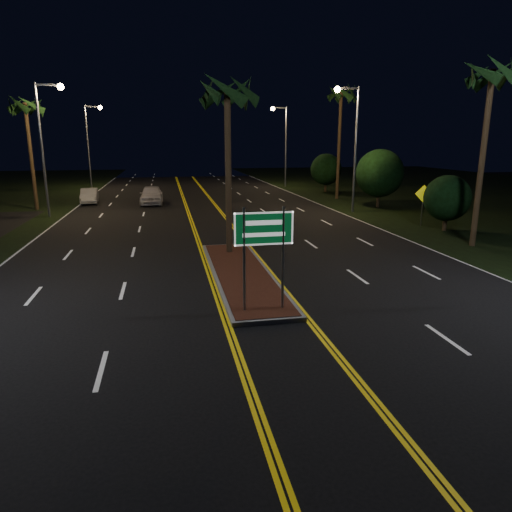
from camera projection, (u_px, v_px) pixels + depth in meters
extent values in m
plane|color=black|center=(286.00, 353.00, 11.55)|extent=(120.00, 120.00, 0.00)
cube|color=gray|center=(242.00, 274.00, 18.19)|extent=(2.25, 10.25, 0.15)
cube|color=#592819|center=(241.00, 272.00, 18.17)|extent=(2.00, 10.00, 0.02)
cylinder|color=gray|center=(244.00, 260.00, 13.67)|extent=(0.08, 0.08, 3.20)
cylinder|color=gray|center=(283.00, 258.00, 13.90)|extent=(0.08, 0.08, 3.20)
cube|color=#07471E|center=(264.00, 229.00, 13.55)|extent=(1.80, 0.04, 1.00)
cube|color=white|center=(264.00, 229.00, 13.53)|extent=(1.80, 0.01, 1.00)
cylinder|color=gray|center=(42.00, 152.00, 31.22)|extent=(0.18, 0.18, 9.00)
cube|color=gray|center=(48.00, 85.00, 30.30)|extent=(1.60, 0.12, 0.12)
sphere|color=#FFC372|center=(61.00, 87.00, 30.47)|extent=(0.44, 0.44, 0.44)
cylinder|color=gray|center=(88.00, 148.00, 50.24)|extent=(0.18, 0.18, 9.00)
cube|color=gray|center=(92.00, 106.00, 49.32)|extent=(1.60, 0.12, 0.12)
sphere|color=#FFC372|center=(100.00, 108.00, 49.50)|extent=(0.44, 0.44, 0.44)
cylinder|color=gray|center=(356.00, 151.00, 33.44)|extent=(0.18, 0.18, 9.00)
cube|color=gray|center=(348.00, 88.00, 32.22)|extent=(1.60, 0.12, 0.12)
sphere|color=#FFC372|center=(337.00, 89.00, 32.10)|extent=(0.44, 0.44, 0.44)
cylinder|color=gray|center=(286.00, 147.00, 52.46)|extent=(0.18, 0.18, 9.00)
cube|color=gray|center=(280.00, 108.00, 51.25)|extent=(1.60, 0.12, 0.12)
sphere|color=#FFC372|center=(273.00, 109.00, 51.12)|extent=(0.44, 0.44, 0.44)
cylinder|color=#382819|center=(228.00, 175.00, 20.62)|extent=(0.28, 0.28, 7.50)
cylinder|color=#382819|center=(31.00, 158.00, 34.81)|extent=(0.28, 0.28, 8.00)
cylinder|color=#382819|center=(482.00, 161.00, 22.36)|extent=(0.28, 0.28, 8.50)
cylinder|color=#382819|center=(339.00, 146.00, 41.32)|extent=(0.28, 0.28, 9.50)
cylinder|color=#382819|center=(445.00, 223.00, 27.29)|extent=(0.24, 0.24, 0.90)
sphere|color=black|center=(447.00, 198.00, 26.92)|extent=(2.70, 2.70, 2.70)
cylinder|color=#382819|center=(378.00, 200.00, 36.85)|extent=(0.24, 0.24, 1.26)
sphere|color=black|center=(380.00, 173.00, 36.34)|extent=(3.78, 3.78, 3.78)
cylinder|color=#382819|center=(325.00, 187.00, 48.25)|extent=(0.24, 0.24, 1.08)
sphere|color=black|center=(326.00, 169.00, 47.81)|extent=(3.24, 3.24, 3.24)
imported|color=silver|center=(151.00, 193.00, 38.77)|extent=(2.44, 5.51, 1.82)
imported|color=silver|center=(89.00, 195.00, 39.28)|extent=(2.27, 4.57, 1.47)
cylinder|color=gray|center=(422.00, 208.00, 28.71)|extent=(0.07, 0.07, 2.23)
cube|color=yellow|center=(424.00, 194.00, 28.46)|extent=(1.07, 0.21, 1.08)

